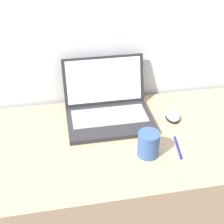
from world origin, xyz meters
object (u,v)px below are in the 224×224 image
(drink_cup, at_px, (148,144))
(computer_mouse, at_px, (173,116))
(laptop, at_px, (108,107))
(pen, at_px, (178,147))

(drink_cup, distance_m, computer_mouse, 0.28)
(laptop, bearing_deg, computer_mouse, -15.90)
(laptop, height_order, pen, laptop)
(computer_mouse, xyz_separation_m, pen, (-0.05, -0.20, -0.01))
(laptop, bearing_deg, drink_cup, -70.14)
(laptop, relative_size, drink_cup, 3.73)
(drink_cup, height_order, computer_mouse, drink_cup)
(drink_cup, bearing_deg, laptop, 109.86)
(drink_cup, bearing_deg, pen, 5.75)
(drink_cup, height_order, pen, drink_cup)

